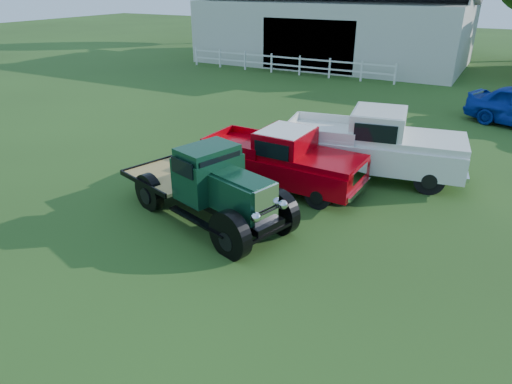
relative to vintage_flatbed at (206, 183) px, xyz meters
The scene contains 6 objects.
ground 2.00m from the vintage_flatbed, 45.48° to the right, with size 120.00×120.00×0.00m, color #284218.
shed_left 25.48m from the vintage_flatbed, 103.13° to the left, with size 18.80×10.20×5.60m, color beige, non-canonical shape.
fence_rail 19.94m from the vintage_flatbed, 109.86° to the left, with size 14.20×0.16×1.20m, color white, non-canonical shape.
vintage_flatbed is the anchor object (origin of this frame).
red_pickup 2.77m from the vintage_flatbed, 73.47° to the left, with size 4.81×1.85×1.76m, color #A9010B, non-canonical shape.
white_pickup 5.54m from the vintage_flatbed, 59.56° to the left, with size 5.48×2.13×2.01m, color silver, non-canonical shape.
Camera 1 is at (4.82, -7.19, 5.51)m, focal length 32.00 mm.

